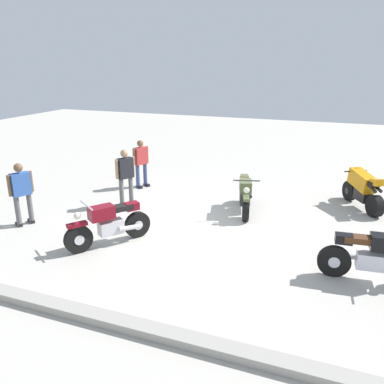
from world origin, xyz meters
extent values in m
plane|color=#B7B2A8|center=(0.00, 0.00, 0.00)|extent=(40.00, 40.00, 0.00)
cube|color=#9C978F|center=(0.00, 4.60, 0.07)|extent=(14.00, 0.30, 0.15)
cylinder|color=black|center=(-1.11, -0.50, 0.30)|extent=(0.32, 0.62, 0.60)
cylinder|color=black|center=(-0.74, -1.80, 0.30)|extent=(0.32, 0.62, 0.60)
cylinder|color=#333333|center=(-1.11, -0.50, 0.30)|extent=(0.23, 0.25, 0.21)
cylinder|color=#333333|center=(-0.74, -1.80, 0.30)|extent=(0.23, 0.25, 0.21)
cube|color=#333333|center=(-0.91, -1.20, 0.40)|extent=(0.42, 0.62, 0.32)
cube|color=#515B38|center=(-0.97, -1.01, 0.80)|extent=(0.46, 0.63, 0.30)
cube|color=#515B38|center=(-1.11, -0.50, 0.63)|extent=(0.28, 0.47, 0.08)
cube|color=brown|center=(-0.84, -1.44, 0.82)|extent=(0.42, 0.65, 0.12)
cube|color=#515B38|center=(-0.76, -1.73, 0.80)|extent=(0.30, 0.37, 0.18)
cylinder|color=#333333|center=(-0.96, -1.63, 0.35)|extent=(0.26, 0.57, 0.16)
cylinder|color=#333333|center=(-1.06, -0.69, 1.05)|extent=(0.68, 0.23, 0.04)
sphere|color=silver|center=(-1.12, -0.48, 0.85)|extent=(0.16, 0.16, 0.16)
cylinder|color=black|center=(1.90, 2.65, 0.32)|extent=(0.46, 0.60, 0.64)
cylinder|color=black|center=(1.08, 1.45, 0.32)|extent=(0.46, 0.60, 0.64)
cylinder|color=silver|center=(1.90, 2.65, 0.32)|extent=(0.24, 0.26, 0.22)
cylinder|color=silver|center=(1.08, 1.45, 0.32)|extent=(0.24, 0.26, 0.22)
cube|color=silver|center=(1.46, 2.01, 0.42)|extent=(0.55, 0.62, 0.32)
cube|color=maroon|center=(1.57, 2.17, 0.82)|extent=(0.58, 0.64, 0.30)
cube|color=maroon|center=(1.90, 2.65, 0.67)|extent=(0.38, 0.45, 0.08)
cube|color=black|center=(1.32, 1.80, 0.84)|extent=(0.55, 0.64, 0.12)
cube|color=maroon|center=(1.15, 1.56, 0.82)|extent=(0.36, 0.39, 0.18)
cylinder|color=silver|center=(1.09, 1.78, 0.37)|extent=(0.40, 0.52, 0.16)
cylinder|color=silver|center=(1.76, 2.45, 1.07)|extent=(0.60, 0.43, 0.04)
sphere|color=silver|center=(1.88, 2.63, 0.87)|extent=(0.16, 0.16, 0.16)
cylinder|color=black|center=(-3.69, -3.22, 0.30)|extent=(0.43, 0.60, 0.60)
cylinder|color=black|center=(-4.34, -2.04, 0.30)|extent=(0.49, 0.63, 0.60)
cylinder|color=black|center=(-3.69, -3.22, 0.30)|extent=(0.26, 0.27, 0.21)
cylinder|color=black|center=(-4.34, -2.04, 0.30)|extent=(0.26, 0.27, 0.21)
cube|color=black|center=(-4.04, -2.59, 0.40)|extent=(0.51, 0.63, 0.32)
cube|color=orange|center=(-3.96, -2.72, 0.80)|extent=(0.79, 1.04, 0.57)
cone|color=orange|center=(-3.71, -3.17, 0.95)|extent=(0.47, 0.47, 0.39)
cube|color=black|center=(-4.16, -2.37, 0.87)|extent=(0.52, 0.65, 0.12)
cube|color=orange|center=(-4.30, -2.10, 0.95)|extent=(0.36, 0.41, 0.23)
cylinder|color=black|center=(-4.35, -2.19, 0.77)|extent=(0.27, 0.39, 0.17)
cylinder|color=black|center=(-4.21, -2.11, 0.77)|extent=(0.27, 0.39, 0.17)
cylinder|color=black|center=(-3.78, -3.05, 0.97)|extent=(0.63, 0.37, 0.04)
sphere|color=silver|center=(-3.68, -3.24, 0.90)|extent=(0.16, 0.16, 0.16)
cylinder|color=black|center=(-3.41, 1.70, 0.32)|extent=(0.65, 0.18, 0.64)
cylinder|color=silver|center=(-3.41, 1.70, 0.32)|extent=(0.24, 0.16, 0.22)
cube|color=silver|center=(-4.08, 1.64, 0.42)|extent=(0.58, 0.33, 0.32)
cube|color=#4C2D19|center=(-3.83, 1.66, 0.84)|extent=(0.62, 0.32, 0.12)
cube|color=black|center=(-3.54, 1.69, 0.82)|extent=(0.34, 0.25, 0.18)
cylinder|color=silver|center=(-3.67, 1.51, 0.37)|extent=(0.57, 0.16, 0.16)
cylinder|color=#384772|center=(2.94, -2.05, 0.39)|extent=(0.17, 0.17, 0.79)
cube|color=black|center=(2.89, -2.02, 0.04)|extent=(0.28, 0.20, 0.08)
cylinder|color=#384772|center=(2.81, -2.33, 0.39)|extent=(0.17, 0.17, 0.79)
cube|color=black|center=(2.75, -2.31, 0.04)|extent=(0.28, 0.20, 0.08)
cube|color=#B23333|center=(2.87, -2.19, 1.07)|extent=(0.39, 0.50, 0.56)
cylinder|color=brown|center=(2.99, -1.95, 1.09)|extent=(0.12, 0.12, 0.53)
cylinder|color=brown|center=(2.76, -2.43, 1.09)|extent=(0.12, 0.12, 0.53)
sphere|color=brown|center=(2.87, -2.19, 1.49)|extent=(0.21, 0.21, 0.21)
cylinder|color=#59595B|center=(2.53, -0.29, 0.41)|extent=(0.17, 0.17, 0.83)
cube|color=black|center=(2.47, -0.27, 0.04)|extent=(0.28, 0.20, 0.08)
cylinder|color=#59595B|center=(2.38, -0.59, 0.41)|extent=(0.17, 0.17, 0.83)
cube|color=black|center=(2.33, -0.56, 0.04)|extent=(0.28, 0.20, 0.08)
cube|color=black|center=(2.45, -0.44, 1.12)|extent=(0.40, 0.52, 0.59)
cylinder|color=tan|center=(2.58, -0.19, 1.14)|extent=(0.12, 0.12, 0.55)
cylinder|color=tan|center=(2.33, -0.69, 1.14)|extent=(0.12, 0.12, 0.55)
sphere|color=tan|center=(2.45, -0.44, 1.56)|extent=(0.22, 0.22, 0.22)
cylinder|color=#59595B|center=(4.09, 1.68, 0.41)|extent=(0.17, 0.17, 0.82)
cube|color=black|center=(4.14, 1.65, 0.04)|extent=(0.28, 0.20, 0.08)
cylinder|color=#59595B|center=(4.23, 1.97, 0.41)|extent=(0.17, 0.17, 0.82)
cube|color=black|center=(4.28, 1.94, 0.04)|extent=(0.28, 0.20, 0.08)
cube|color=#3359A5|center=(4.16, 1.82, 1.11)|extent=(0.39, 0.51, 0.58)
cylinder|color=brown|center=(4.04, 1.57, 1.12)|extent=(0.12, 0.12, 0.54)
cylinder|color=brown|center=(4.27, 2.07, 1.12)|extent=(0.12, 0.12, 0.54)
sphere|color=brown|center=(4.16, 1.82, 1.54)|extent=(0.22, 0.22, 0.22)
camera|label=1|loc=(-3.27, 9.19, 4.06)|focal=37.08mm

